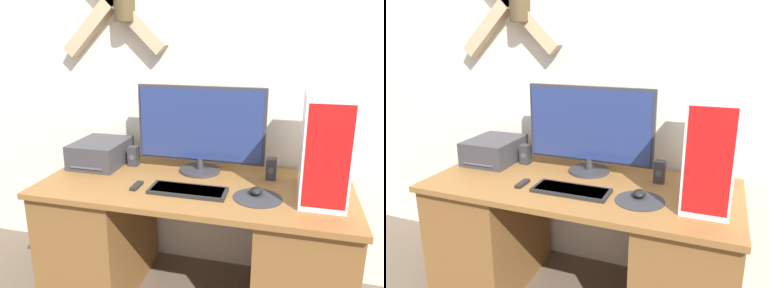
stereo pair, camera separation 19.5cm
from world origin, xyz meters
TOP-DOWN VIEW (x-y plane):
  - wall_back at (-0.01, 0.80)m, footprint 6.40×0.18m
  - desk at (0.00, 0.37)m, footprint 1.64×0.75m
  - monitor at (-0.01, 0.55)m, footprint 0.73×0.23m
  - keyboard at (0.00, 0.24)m, footprint 0.39×0.16m
  - mousepad at (0.35, 0.26)m, footprint 0.24×0.24m
  - mouse at (0.34, 0.29)m, footprint 0.06×0.07m
  - computer_tower at (0.64, 0.37)m, footprint 0.21×0.42m
  - printer at (-0.63, 0.52)m, footprint 0.29×0.36m
  - speaker_left at (-0.43, 0.55)m, footprint 0.06×0.06m
  - speaker_right at (0.39, 0.53)m, footprint 0.06×0.06m
  - remote_control at (-0.28, 0.24)m, footprint 0.03×0.11m

SIDE VIEW (x-z plane):
  - desk at x=0.00m, z-range 0.01..0.74m
  - mousepad at x=0.35m, z-range 0.73..0.73m
  - remote_control at x=-0.28m, z-range 0.73..0.74m
  - keyboard at x=0.00m, z-range 0.73..0.75m
  - mouse at x=0.34m, z-range 0.73..0.77m
  - speaker_left at x=-0.43m, z-range 0.73..0.85m
  - speaker_right at x=0.39m, z-range 0.73..0.85m
  - printer at x=-0.63m, z-range 0.73..0.87m
  - computer_tower at x=0.64m, z-range 0.73..1.24m
  - monitor at x=-0.01m, z-range 0.74..1.24m
  - wall_back at x=-0.01m, z-range 0.00..2.70m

